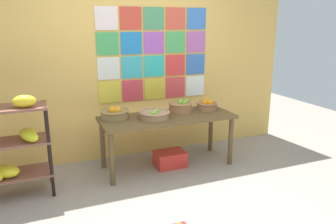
{
  "coord_description": "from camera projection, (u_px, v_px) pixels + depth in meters",
  "views": [
    {
      "loc": [
        -1.23,
        -2.62,
        1.79
      ],
      "look_at": [
        0.11,
        0.65,
        0.84
      ],
      "focal_mm": 35.21,
      "sensor_mm": 36.0,
      "label": 1
    }
  ],
  "objects": [
    {
      "name": "ground",
      "position": [
        183.0,
        210.0,
        3.26
      ],
      "size": [
        9.21,
        9.21,
        0.0
      ],
      "primitive_type": "plane",
      "color": "gray"
    },
    {
      "name": "back_wall_with_art",
      "position": [
        133.0,
        53.0,
        4.36
      ],
      "size": [
        4.62,
        0.07,
        2.83
      ],
      "color": "#E6B456",
      "rests_on": "ground"
    },
    {
      "name": "display_table",
      "position": [
        167.0,
        122.0,
        4.14
      ],
      "size": [
        1.68,
        0.64,
        0.67
      ],
      "color": "brown",
      "rests_on": "ground"
    },
    {
      "name": "fruit_basket_left",
      "position": [
        207.0,
        105.0,
        4.41
      ],
      "size": [
        0.29,
        0.29,
        0.15
      ],
      "color": "#A36F49",
      "rests_on": "display_table"
    },
    {
      "name": "fruit_basket_back_left",
      "position": [
        155.0,
        114.0,
        4.0
      ],
      "size": [
        0.38,
        0.38,
        0.12
      ],
      "color": "#A38059",
      "rests_on": "display_table"
    },
    {
      "name": "fruit_basket_back_right",
      "position": [
        115.0,
        113.0,
        3.99
      ],
      "size": [
        0.35,
        0.35,
        0.16
      ],
      "color": "olive",
      "rests_on": "display_table"
    },
    {
      "name": "fruit_basket_centre",
      "position": [
        180.0,
        107.0,
        4.28
      ],
      "size": [
        0.32,
        0.32,
        0.16
      ],
      "color": "#A66C46",
      "rests_on": "display_table"
    },
    {
      "name": "produce_crate_under_table",
      "position": [
        170.0,
        159.0,
        4.26
      ],
      "size": [
        0.38,
        0.28,
        0.2
      ],
      "primitive_type": "cube",
      "color": "red",
      "rests_on": "ground"
    }
  ]
}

